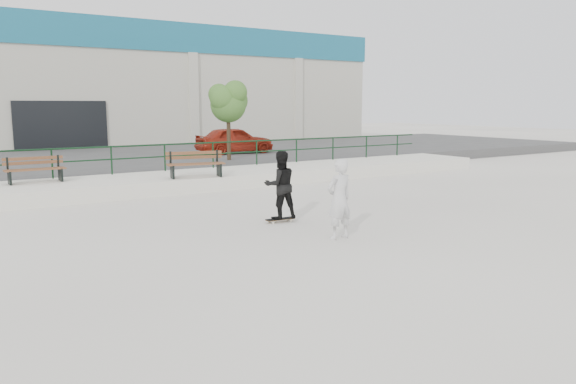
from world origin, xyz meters
TOP-DOWN VIEW (x-y plane):
  - ground at (0.00, 0.00)m, footprint 120.00×120.00m
  - ledge at (0.00, 9.50)m, footprint 30.00×3.00m
  - parking_strip at (0.00, 18.00)m, footprint 60.00×14.00m
  - railing at (-0.00, 10.80)m, footprint 28.00×0.06m
  - commercial_building at (-0.00, 31.99)m, footprint 44.20×16.33m
  - bench_left at (-3.67, 10.04)m, footprint 1.83×0.55m
  - bench_right at (1.21, 8.47)m, footprint 2.03×0.96m
  - tree at (5.03, 13.33)m, footprint 2.00×1.78m
  - red_car at (6.87, 16.31)m, footprint 4.08×1.83m
  - skateboard at (0.91, 2.52)m, footprint 0.79×0.25m
  - standing_skater at (0.91, 2.52)m, footprint 0.96×0.82m
  - seated_skater at (1.04, 0.27)m, footprint 0.68×0.47m

SIDE VIEW (x-z plane):
  - ground at x=0.00m, z-range 0.00..0.00m
  - skateboard at x=0.91m, z-range 0.03..0.12m
  - ledge at x=0.00m, z-range 0.00..0.50m
  - parking_strip at x=0.00m, z-range 0.00..0.50m
  - seated_skater at x=1.04m, z-range 0.00..1.81m
  - bench_left at x=-3.67m, z-range 0.50..1.34m
  - bench_right at x=1.21m, z-range 0.50..1.40m
  - standing_skater at x=0.91m, z-range 0.09..1.83m
  - red_car at x=6.87m, z-range 0.50..1.86m
  - railing at x=0.00m, z-range 0.73..1.76m
  - tree at x=5.03m, z-range 1.39..4.94m
  - commercial_building at x=0.00m, z-range 0.58..8.58m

